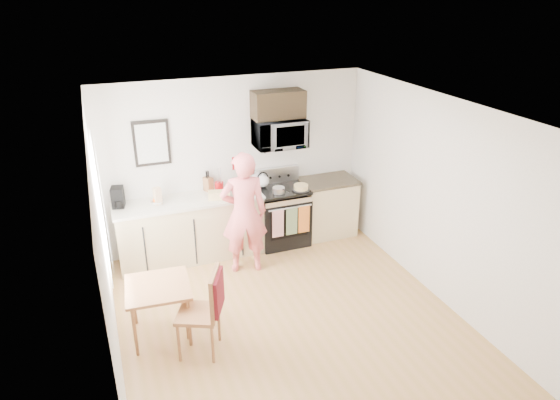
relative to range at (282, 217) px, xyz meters
name	(u,v)px	position (x,y,z in m)	size (l,w,h in m)	color
floor	(292,322)	(-0.63, -1.98, -0.44)	(4.60, 4.60, 0.00)	#A87C41
back_wall	(235,163)	(-0.63, 0.32, 0.86)	(4.00, 0.04, 2.60)	white
front_wall	(413,361)	(-0.63, -4.28, 0.86)	(4.00, 0.04, 2.60)	white
left_wall	(105,259)	(-2.63, -1.98, 0.86)	(0.04, 4.60, 2.60)	white
right_wall	(441,201)	(1.37, -1.98, 0.86)	(0.04, 4.60, 2.60)	white
ceiling	(294,112)	(-0.63, -1.98, 2.16)	(4.00, 4.60, 0.04)	white
window	(101,205)	(-2.59, -1.18, 1.11)	(0.06, 1.40, 1.50)	silver
cabinet_left	(191,230)	(-1.43, 0.02, 0.01)	(2.10, 0.60, 0.90)	#CCB583
countertop_left	(188,201)	(-1.43, 0.02, 0.48)	(2.14, 0.64, 0.04)	beige
cabinet_right	(327,208)	(0.80, 0.02, 0.01)	(0.84, 0.60, 0.90)	#CCB583
countertop_right	(328,181)	(0.80, 0.02, 0.48)	(0.88, 0.64, 0.04)	black
range	(282,217)	(0.00, 0.00, 0.00)	(0.76, 0.70, 1.16)	black
microwave	(279,133)	(0.00, 0.10, 1.32)	(0.76, 0.51, 0.42)	silver
upper_cabinet	(278,104)	(0.00, 0.15, 1.74)	(0.76, 0.35, 0.40)	black
wall_art	(152,143)	(-1.83, 0.30, 1.31)	(0.50, 0.04, 0.65)	black
wall_trivet	(239,163)	(-0.58, 0.31, 0.86)	(0.20, 0.02, 0.20)	#A10D12
person	(244,213)	(-0.78, -0.58, 0.45)	(0.64, 0.42, 1.77)	#CF3944
dining_table	(158,292)	(-2.13, -1.64, 0.15)	(0.71, 0.71, 0.67)	brown
chair	(210,301)	(-1.65, -2.14, 0.23)	(0.61, 0.58, 1.03)	brown
knife_block	(208,184)	(-1.08, 0.24, 0.61)	(0.10, 0.14, 0.21)	brown
utensil_crock	(219,182)	(-0.94, 0.14, 0.66)	(0.13, 0.13, 0.38)	#A10D12
fruit_bowl	(157,201)	(-1.87, 0.05, 0.54)	(0.25, 0.25, 0.09)	white
milk_carton	(158,196)	(-1.86, 0.02, 0.63)	(0.09, 0.09, 0.24)	tan
coffee_maker	(118,198)	(-2.38, 0.12, 0.64)	(0.20, 0.26, 0.29)	black
bread_bag	(219,195)	(-1.00, -0.09, 0.56)	(0.31, 0.14, 0.11)	#DCBA73
cake	(301,188)	(0.24, -0.19, 0.53)	(0.26, 0.26, 0.09)	black
kettle	(263,181)	(-0.26, 0.14, 0.59)	(0.19, 0.19, 0.24)	white
pot	(279,190)	(-0.12, -0.17, 0.53)	(0.19, 0.29, 0.09)	silver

